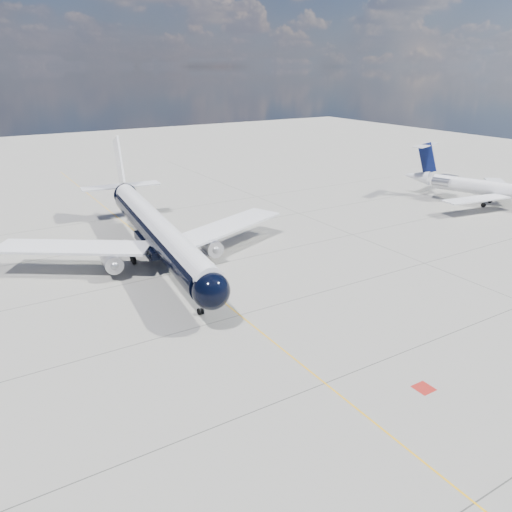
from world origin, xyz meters
The scene contains 5 objects.
ground centered at (0.00, 30.00, 0.00)m, with size 320.00×320.00×0.00m, color gray.
taxiway_centerline centered at (0.00, 25.00, 0.00)m, with size 0.16×160.00×0.01m, color #EFAB0C.
red_marking centered at (6.80, -10.00, 0.00)m, with size 1.60×1.60×0.01m, color maroon.
main_airliner centered at (-1.57, 31.23, 4.64)m, with size 42.28×51.74×14.95m.
regional_jet centered at (65.21, 26.23, 3.57)m, with size 27.53×32.44×11.31m.
Camera 1 is at (-24.38, -33.17, 25.90)m, focal length 35.00 mm.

